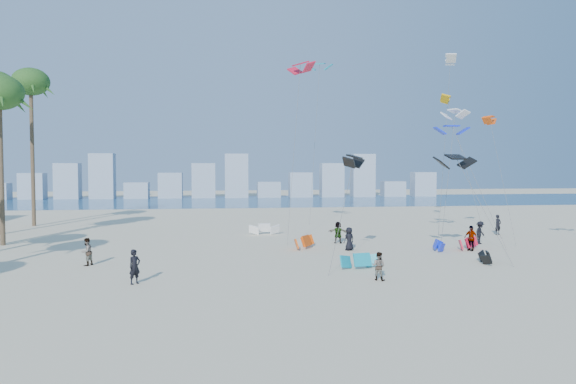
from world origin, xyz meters
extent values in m
plane|color=beige|center=(0.00, 0.00, 0.00)|extent=(220.00, 220.00, 0.00)
plane|color=navy|center=(0.00, 72.00, 0.01)|extent=(220.00, 220.00, 0.00)
imported|color=black|center=(-6.54, 7.12, 0.95)|extent=(0.82, 0.81, 1.90)
imported|color=gray|center=(6.92, 6.41, 0.80)|extent=(0.99, 0.95, 1.60)
imported|color=black|center=(7.78, 16.96, 0.88)|extent=(1.01, 0.86, 1.75)
imported|color=gray|center=(16.81, 15.63, 0.96)|extent=(0.96, 1.21, 1.91)
imported|color=black|center=(19.15, 18.84, 0.93)|extent=(1.36, 1.29, 1.86)
imported|color=gray|center=(7.74, 20.68, 0.90)|extent=(1.75, 1.02, 1.80)
imported|color=black|center=(23.47, 24.03, 0.93)|extent=(0.79, 0.67, 1.85)
imported|color=gray|center=(-10.42, 13.04, 0.89)|extent=(1.02, 1.09, 1.78)
cylinder|color=#595959|center=(5.70, 10.23, 3.51)|extent=(2.67, 4.51, 7.03)
cylinder|color=#595959|center=(16.14, 18.37, 5.45)|extent=(2.68, 3.64, 10.91)
cylinder|color=#595959|center=(18.43, 17.93, 4.83)|extent=(2.62, 4.49, 9.67)
cylinder|color=#595959|center=(4.30, 22.24, 7.61)|extent=(1.73, 4.31, 15.23)
cylinder|color=#595959|center=(20.51, 24.77, 6.53)|extent=(1.57, 5.21, 13.06)
cylinder|color=#595959|center=(8.48, 36.02, 8.82)|extent=(1.61, 2.85, 17.64)
cylinder|color=#595959|center=(21.45, 19.77, 5.31)|extent=(0.10, 4.96, 10.63)
cylinder|color=#595959|center=(15.43, 11.03, 3.51)|extent=(2.29, 3.87, 7.02)
cylinder|color=#595959|center=(19.31, 26.53, 8.60)|extent=(3.02, 4.78, 17.20)
cylinder|color=brown|center=(-19.19, 23.00, 6.11)|extent=(0.40, 0.40, 12.21)
cylinder|color=brown|center=(-21.26, 37.00, 7.52)|extent=(0.40, 0.40, 15.04)
ellipsoid|color=#29531D|center=(-21.26, 37.00, 15.04)|extent=(3.80, 3.80, 2.85)
cube|color=#9EADBF|center=(-35.80, 82.00, 2.40)|extent=(4.40, 3.00, 4.80)
cube|color=#9EADBF|center=(-29.60, 82.00, 3.30)|extent=(4.40, 3.00, 6.60)
cube|color=#9EADBF|center=(-23.40, 82.00, 4.20)|extent=(4.40, 3.00, 8.40)
cube|color=#9EADBF|center=(-17.20, 82.00, 1.50)|extent=(4.40, 3.00, 3.00)
cube|color=#9EADBF|center=(-11.00, 82.00, 2.40)|extent=(4.40, 3.00, 4.80)
cube|color=#9EADBF|center=(-4.80, 82.00, 3.30)|extent=(4.40, 3.00, 6.60)
cube|color=#9EADBF|center=(1.40, 82.00, 4.20)|extent=(4.40, 3.00, 8.40)
cube|color=#9EADBF|center=(7.60, 82.00, 1.50)|extent=(4.40, 3.00, 3.00)
cube|color=#9EADBF|center=(13.80, 82.00, 2.40)|extent=(4.40, 3.00, 4.80)
cube|color=#9EADBF|center=(20.00, 82.00, 3.30)|extent=(4.40, 3.00, 6.60)
cube|color=#9EADBF|center=(26.20, 82.00, 4.20)|extent=(4.40, 3.00, 8.40)
cube|color=#9EADBF|center=(32.40, 82.00, 1.50)|extent=(4.40, 3.00, 3.00)
cube|color=#9EADBF|center=(38.60, 82.00, 2.40)|extent=(4.40, 3.00, 4.80)
camera|label=1|loc=(-1.97, -23.23, 6.57)|focal=34.21mm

